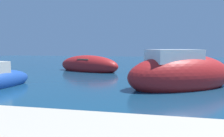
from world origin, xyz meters
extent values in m
ellipsoid|color=#B21E1E|center=(-3.48, 4.40, 0.60)|extent=(6.28, 5.24, 2.19)
cube|color=white|center=(-3.88, 4.14, 1.59)|extent=(2.94, 2.62, 0.66)
ellipsoid|color=#B21E1E|center=(-4.65, 15.21, 0.28)|extent=(1.89, 3.79, 1.01)
cube|color=beige|center=(-4.58, 14.93, 0.99)|extent=(0.94, 1.50, 0.82)
ellipsoid|color=#B21E1E|center=(-10.42, 10.61, 0.48)|extent=(6.07, 3.71, 1.73)
cube|color=brown|center=(-10.42, 10.61, 1.04)|extent=(1.59, 1.83, 0.08)
ellipsoid|color=#1E479E|center=(-4.11, 10.32, 0.37)|extent=(3.14, 4.17, 1.34)
cube|color=gray|center=(-4.26, 10.59, 1.10)|extent=(1.49, 1.77, 0.65)
camera|label=1|loc=(-4.69, -6.86, 2.03)|focal=34.65mm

